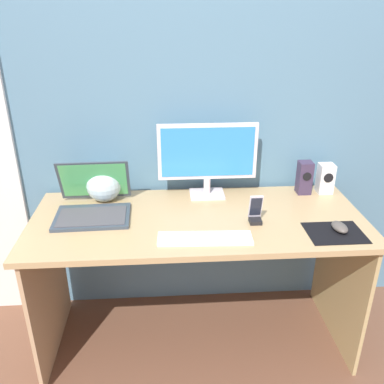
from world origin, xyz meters
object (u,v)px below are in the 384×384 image
Objects in this scene: speaker_right at (325,178)px; fishbowl at (104,185)px; laptop at (93,204)px; phone_in_dock at (255,213)px; speaker_near_monitor at (304,178)px; monitor at (208,157)px; mouse at (340,227)px; keyboard_external at (205,238)px.

fishbowl is (-1.17, -0.01, 0.01)m from speaker_right.
phone_in_dock is (0.76, -0.14, -0.00)m from laptop.
laptop is (-1.09, -0.16, -0.04)m from speaker_near_monitor.
speaker_near_monitor is 1.28× the size of phone_in_dock.
monitor reaches higher than speaker_right.
monitor is 0.72m from mouse.
speaker_near_monitor is 1.76× the size of mouse.
monitor is at bearing 85.59° from keyboard_external.
monitor reaches higher than mouse.
monitor is 3.69× the size of phone_in_dock.
keyboard_external is at bearing -42.00° from fishbowl.
laptop reaches higher than phone_in_dock.
speaker_near_monitor is 0.49× the size of laptop.
monitor is 0.40m from phone_in_dock.
speaker_near_monitor is at bearing 8.59° from laptop.
phone_in_dock is at bearing -145.05° from speaker_right.
fishbowl is (-1.05, -0.01, -0.00)m from speaker_near_monitor.
speaker_right reaches higher than mouse.
monitor is 2.89× the size of speaker_near_monitor.
monitor reaches higher than phone_in_dock.
speaker_near_monitor reaches higher than mouse.
speaker_right is 1.17m from fishbowl.
fishbowl is at bearing -179.27° from speaker_right.
laptop is at bearing -171.41° from speaker_near_monitor.
fishbowl is 0.65m from keyboard_external.
laptop is 3.58× the size of mouse.
monitor reaches higher than laptop.
phone_in_dock is (0.19, -0.31, -0.17)m from monitor.
speaker_right is at bearing 7.77° from laptop.
keyboard_external is 4.09× the size of mouse.
speaker_near_monitor is at bearing 0.81° from fishbowl.
speaker_near_monitor is at bearing 87.28° from mouse.
fishbowl is at bearing 140.44° from keyboard_external.
speaker_near_monitor and fishbowl have the same top height.
speaker_near_monitor is at bearing -0.62° from monitor.
speaker_near_monitor is 0.45m from phone_in_dock.
phone_in_dock is at bearing 155.77° from mouse.
fishbowl is at bearing -179.19° from speaker_near_monitor.
monitor is 5.08× the size of mouse.
mouse is at bearing -16.90° from phone_in_dock.
keyboard_external is 0.29m from phone_in_dock.
laptop is at bearing -103.32° from fishbowl.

